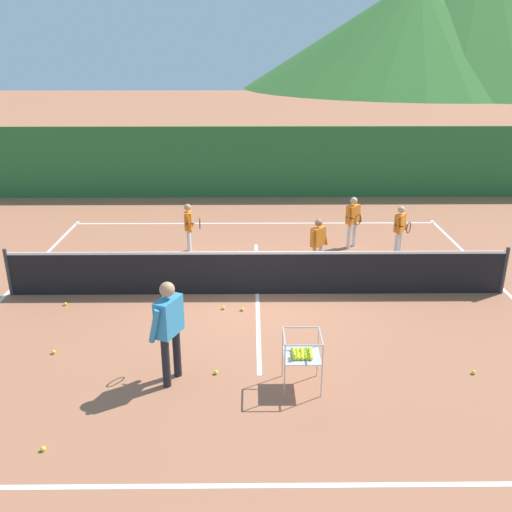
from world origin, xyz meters
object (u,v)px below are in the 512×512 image
(student_1, at_px, (318,240))
(tennis_ball_10, at_px, (54,352))
(tennis_ball_2, at_px, (216,372))
(student_2, at_px, (353,218))
(student_3, at_px, (400,226))
(instructor, at_px, (169,323))
(tennis_net, at_px, (257,273))
(tennis_ball_11, at_px, (474,372))
(tennis_ball_5, at_px, (43,449))
(ball_cart, at_px, (302,354))
(tennis_ball_7, at_px, (163,322))
(tennis_ball_9, at_px, (242,309))
(tennis_ball_1, at_px, (223,308))
(tennis_ball_0, at_px, (65,304))
(student_0, at_px, (189,224))

(student_1, bearing_deg, tennis_ball_10, -143.26)
(student_1, distance_m, tennis_ball_2, 4.94)
(student_2, relative_size, student_3, 1.07)
(instructor, xyz_separation_m, student_2, (3.93, 6.18, -0.20))
(tennis_net, height_order, tennis_ball_11, tennis_net)
(student_2, distance_m, tennis_ball_5, 9.54)
(student_2, height_order, tennis_ball_11, student_2)
(tennis_net, bearing_deg, ball_cart, -79.45)
(tennis_ball_7, relative_size, tennis_ball_9, 1.00)
(tennis_ball_5, bearing_deg, tennis_ball_1, 62.25)
(student_3, xyz_separation_m, ball_cart, (-3.00, -5.82, -0.19))
(student_2, relative_size, tennis_ball_1, 20.12)
(tennis_net, distance_m, ball_cart, 3.51)
(tennis_net, relative_size, tennis_ball_0, 156.60)
(student_1, relative_size, tennis_ball_10, 18.89)
(student_2, relative_size, tennis_ball_9, 20.12)
(tennis_ball_1, height_order, tennis_ball_11, same)
(student_0, relative_size, ball_cart, 1.44)
(student_1, xyz_separation_m, ball_cart, (-0.79, -4.75, -0.19))
(tennis_ball_0, height_order, tennis_ball_7, same)
(tennis_ball_1, height_order, tennis_ball_2, same)
(instructor, xyz_separation_m, tennis_ball_11, (4.89, 0.13, -0.99))
(instructor, xyz_separation_m, tennis_ball_0, (-2.57, 2.72, -0.99))
(tennis_net, height_order, student_3, student_3)
(student_0, relative_size, student_3, 1.01)
(tennis_ball_10, relative_size, tennis_ball_11, 1.00)
(student_1, xyz_separation_m, tennis_ball_2, (-2.14, -4.39, -0.74))
(tennis_ball_7, relative_size, tennis_ball_10, 1.00)
(tennis_ball_0, bearing_deg, student_2, 27.97)
(student_3, xyz_separation_m, tennis_ball_2, (-4.35, -5.47, -0.73))
(student_2, bearing_deg, tennis_net, -130.94)
(student_3, bearing_deg, tennis_ball_1, -144.29)
(tennis_ball_1, distance_m, tennis_ball_5, 4.69)
(tennis_ball_1, bearing_deg, student_3, 35.71)
(instructor, relative_size, tennis_ball_5, 25.18)
(tennis_ball_5, xyz_separation_m, tennis_ball_9, (2.57, 4.08, 0.00))
(student_1, relative_size, tennis_ball_0, 18.89)
(tennis_ball_7, bearing_deg, tennis_ball_11, -18.48)
(tennis_ball_7, bearing_deg, student_3, 34.32)
(tennis_ball_2, distance_m, tennis_ball_10, 2.94)
(student_2, distance_m, tennis_ball_7, 6.16)
(tennis_ball_0, bearing_deg, tennis_ball_5, -75.98)
(tennis_ball_0, distance_m, tennis_ball_1, 3.28)
(student_0, bearing_deg, student_1, -22.22)
(student_3, height_order, tennis_ball_7, student_3)
(tennis_ball_11, bearing_deg, student_3, 88.50)
(ball_cart, bearing_deg, tennis_ball_1, 116.32)
(student_1, distance_m, tennis_ball_9, 2.84)
(tennis_ball_0, relative_size, tennis_ball_11, 1.00)
(tennis_ball_5, distance_m, tennis_ball_7, 3.69)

